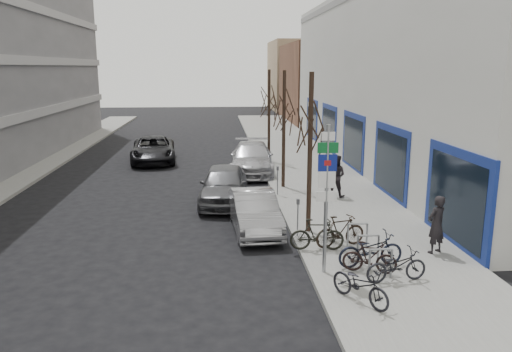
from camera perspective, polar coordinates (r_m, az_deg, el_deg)
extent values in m
plane|color=black|center=(13.82, -2.24, -11.77)|extent=(120.00, 120.00, 0.00)
cube|color=slate|center=(23.81, 7.65, -1.28)|extent=(5.00, 70.00, 0.15)
cube|color=brown|center=(54.33, 10.00, 10.45)|extent=(12.00, 14.00, 8.00)
cube|color=#937A5B|center=(69.04, 7.29, 11.33)|extent=(13.00, 12.00, 9.00)
cylinder|color=gray|center=(13.41, 8.01, -3.11)|extent=(0.10, 0.10, 4.20)
cube|color=white|center=(13.02, 8.27, 4.52)|extent=(0.35, 0.03, 0.22)
cube|color=#0C5926|center=(13.06, 8.23, 3.21)|extent=(0.55, 0.03, 0.28)
cube|color=navy|center=(13.13, 8.18, 1.49)|extent=(0.50, 0.03, 0.45)
cube|color=maroon|center=(13.12, 8.19, 1.48)|extent=(0.18, 0.02, 0.14)
cube|color=white|center=(13.22, 8.12, -0.43)|extent=(0.45, 0.03, 0.45)
cube|color=white|center=(13.33, 8.06, -2.31)|extent=(0.55, 0.03, 0.28)
cylinder|color=gray|center=(13.72, 12.82, -9.77)|extent=(0.06, 0.06, 0.80)
cylinder|color=gray|center=(13.91, 15.21, -9.60)|extent=(0.06, 0.06, 0.80)
cylinder|color=gray|center=(13.67, 14.11, -8.13)|extent=(0.60, 0.06, 0.06)
cylinder|color=gray|center=(14.70, 11.55, -8.19)|extent=(0.06, 0.06, 0.80)
cylinder|color=gray|center=(14.88, 13.79, -8.05)|extent=(0.06, 0.06, 0.80)
cylinder|color=gray|center=(14.65, 12.75, -6.65)|extent=(0.60, 0.06, 0.06)
cylinder|color=gray|center=(15.70, 10.45, -6.80)|extent=(0.06, 0.06, 0.80)
cylinder|color=gray|center=(15.86, 12.56, -6.69)|extent=(0.06, 0.06, 0.80)
cylinder|color=gray|center=(15.65, 11.57, -5.36)|extent=(0.60, 0.06, 0.06)
cylinder|color=black|center=(16.65, 6.17, 2.27)|extent=(0.16, 0.16, 5.50)
cylinder|color=black|center=(23.00, 3.19, 5.11)|extent=(0.16, 0.16, 5.50)
cylinder|color=black|center=(29.41, 1.49, 6.71)|extent=(0.16, 0.16, 5.50)
cylinder|color=gray|center=(16.58, 4.79, -5.04)|extent=(0.05, 0.05, 1.10)
cube|color=#3F3F44|center=(16.40, 4.83, -2.94)|extent=(0.10, 0.08, 0.18)
cylinder|color=gray|center=(21.84, 2.48, -0.74)|extent=(0.05, 0.05, 1.10)
cube|color=#3F3F44|center=(21.70, 2.49, 0.88)|extent=(0.10, 0.08, 0.18)
cylinder|color=gray|center=(27.19, 1.08, 1.88)|extent=(0.05, 0.05, 1.10)
cube|color=#3F3F44|center=(27.08, 1.08, 3.19)|extent=(0.10, 0.08, 0.18)
imported|color=black|center=(12.32, 11.87, -11.73)|extent=(1.37, 1.74, 1.05)
imported|color=black|center=(14.06, 12.86, -9.01)|extent=(1.55, 0.90, 0.90)
imported|color=black|center=(14.43, 12.97, -7.89)|extent=(1.95, 0.80, 1.16)
imported|color=black|center=(15.42, 6.98, -6.61)|extent=(1.72, 0.66, 1.02)
imported|color=black|center=(13.65, 15.76, -9.54)|extent=(1.74, 0.76, 1.03)
imported|color=black|center=(15.80, 9.62, -6.19)|extent=(1.78, 0.96, 1.04)
imported|color=#949499|center=(17.46, -0.18, -4.10)|extent=(1.76, 4.34, 1.40)
imported|color=#535459|center=(21.00, -3.67, -1.00)|extent=(2.29, 4.86, 1.61)
imported|color=#A9A8AE|center=(26.96, -0.48, 2.04)|extent=(2.64, 5.73, 1.62)
imported|color=black|center=(30.81, -11.65, 2.99)|extent=(3.02, 5.67, 1.52)
imported|color=black|center=(15.92, 19.91, -5.23)|extent=(0.77, 0.67, 1.78)
imported|color=black|center=(21.75, 9.09, 0.07)|extent=(0.82, 0.76, 1.85)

